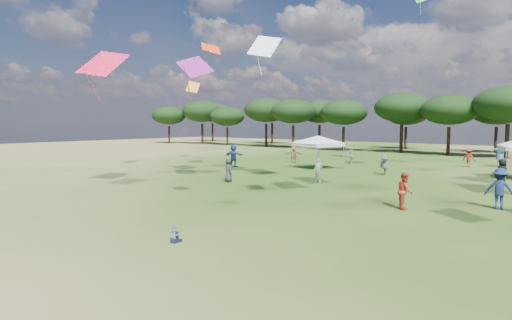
{
  "coord_description": "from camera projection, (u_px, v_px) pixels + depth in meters",
  "views": [
    {
      "loc": [
        10.77,
        -6.61,
        3.76
      ],
      "look_at": [
        0.61,
        6.0,
        2.32
      ],
      "focal_mm": 30.0,
      "sensor_mm": 36.0,
      "label": 1
    }
  ],
  "objects": [
    {
      "name": "tent_left",
      "position": [
        318.0,
        137.0,
        34.42
      ],
      "size": [
        5.96,
        5.96,
        2.98
      ],
      "rotation": [
        0.0,
        0.0,
        -0.28
      ],
      "color": "gray",
      "rests_on": "ground"
    },
    {
      "name": "tree_line",
      "position": [
        505.0,
        107.0,
        46.98
      ],
      "size": [
        108.78,
        17.63,
        7.77
      ],
      "color": "black",
      "rests_on": "ground"
    },
    {
      "name": "festival_crowd",
      "position": [
        408.0,
        163.0,
        30.51
      ],
      "size": [
        29.49,
        24.13,
        1.93
      ],
      "color": "#48484D",
      "rests_on": "ground"
    },
    {
      "name": "toddler",
      "position": [
        175.0,
        236.0,
        13.36
      ],
      "size": [
        0.34,
        0.37,
        0.48
      ],
      "rotation": [
        0.0,
        0.0,
        0.12
      ],
      "color": "black",
      "rests_on": "ground"
    },
    {
      "name": "ground",
      "position": [
        108.0,
        254.0,
        12.19
      ],
      "size": [
        140.0,
        140.0,
        0.0
      ],
      "primitive_type": "plane",
      "color": "#335218",
      "rests_on": "ground"
    }
  ]
}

